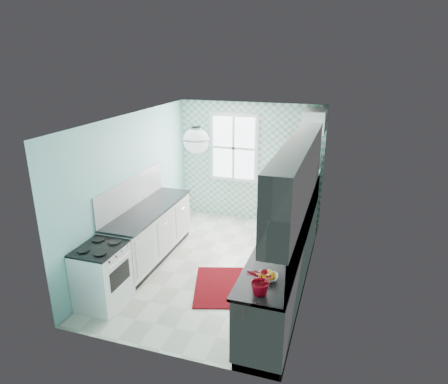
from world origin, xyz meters
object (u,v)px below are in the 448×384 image
(sink, at_px, (295,212))
(microwave, at_px, (302,149))
(fridge, at_px, (299,195))
(stove, at_px, (102,274))
(fruit_bowl, at_px, (267,277))
(ceiling_light, at_px, (196,140))
(potted_plant, at_px, (262,281))

(sink, xyz_separation_m, microwave, (-0.09, 1.27, 0.78))
(fridge, height_order, sink, fridge)
(stove, distance_m, sink, 3.16)
(sink, relative_size, fruit_bowl, 2.17)
(fruit_bowl, bearing_deg, sink, 89.89)
(fridge, bearing_deg, stove, -128.39)
(fridge, relative_size, microwave, 3.28)
(ceiling_light, bearing_deg, potted_plant, -45.00)
(fruit_bowl, bearing_deg, potted_plant, -90.00)
(ceiling_light, relative_size, sink, 0.66)
(ceiling_light, bearing_deg, microwave, 66.73)
(microwave, bearing_deg, stove, 56.93)
(stove, xyz_separation_m, potted_plant, (2.40, -0.51, 0.65))
(fridge, relative_size, sink, 2.98)
(ceiling_light, xyz_separation_m, sink, (1.20, 1.31, -1.39))
(fruit_bowl, relative_size, microwave, 0.51)
(stove, bearing_deg, fridge, 51.57)
(ceiling_light, relative_size, microwave, 0.73)
(stove, height_order, fruit_bowl, fruit_bowl)
(stove, xyz_separation_m, sink, (2.40, 2.00, 0.47))
(sink, bearing_deg, stove, -138.33)
(stove, relative_size, microwave, 1.81)
(microwave, bearing_deg, fruit_bowl, 93.59)
(ceiling_light, relative_size, potted_plant, 1.02)
(stove, height_order, potted_plant, potted_plant)
(fruit_bowl, bearing_deg, ceiling_light, 143.44)
(fridge, xyz_separation_m, microwave, (0.00, 0.00, 0.92))
(stove, bearing_deg, sink, 36.57)
(sink, distance_m, microwave, 1.50)
(sink, bearing_deg, ceiling_light, -130.76)
(potted_plant, bearing_deg, sink, 89.90)
(fridge, relative_size, stove, 1.81)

